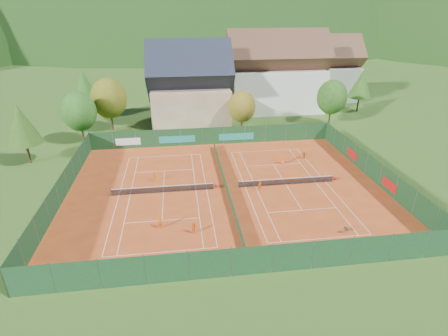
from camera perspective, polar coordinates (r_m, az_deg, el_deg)
The scene contains 32 objects.
ground at distance 45.17m, azimuth 0.34°, elevation -3.39°, with size 600.00×600.00×0.00m, color #2D5219.
clay_pad at distance 45.16m, azimuth 0.34°, elevation -3.36°, with size 40.00×32.00×0.01m, color #B5431A.
court_markings_left at distance 44.87m, azimuth -9.85°, elevation -3.95°, with size 11.03×23.83×0.00m.
court_markings_right at distance 46.82m, azimuth 10.09°, elevation -2.68°, with size 11.03×23.83×0.00m.
tennis_net_left at distance 44.63m, azimuth -9.70°, elevation -3.39°, with size 13.30×0.10×1.02m.
tennis_net_right at distance 46.64m, azimuth 10.32°, elevation -2.12°, with size 13.30×0.10×1.02m.
court_divider at distance 44.92m, azimuth 0.34°, elevation -2.80°, with size 0.03×28.80×1.00m.
fence_north at distance 59.05m, azimuth -2.27°, elevation 5.21°, with size 40.00×0.10×3.00m.
fence_south at distance 31.22m, azimuth 4.58°, elevation -14.86°, with size 40.00×0.04×3.00m.
fence_west at distance 46.41m, azimuth -24.95°, elevation -3.00°, with size 0.04×32.00×3.00m.
fence_east at distance 51.04m, azimuth 23.16°, elevation -0.17°, with size 0.09×32.00×3.00m.
chalet at distance 70.95m, azimuth -5.58°, elevation 12.84°, with size 16.20×12.00×16.00m.
hotel_block_a at distance 79.62m, azimuth 8.43°, elevation 14.58°, with size 21.60×11.00×17.25m.
hotel_block_b at distance 91.82m, azimuth 15.76°, elevation 14.83°, with size 17.28×10.00×15.50m.
tree_west_front at distance 63.62m, azimuth -22.63°, elevation 8.48°, with size 5.72×5.72×8.69m.
tree_west_mid at distance 68.26m, azimuth -18.30°, elevation 10.75°, with size 6.44×6.44×9.78m.
tree_west_back at distance 77.03m, azimuth -21.90°, elevation 12.26°, with size 5.60×5.60×10.00m.
tree_center at distance 64.62m, azimuth 2.94°, elevation 9.97°, with size 5.01×5.01×7.60m.
tree_east_front at distance 71.72m, azimuth 17.21°, elevation 10.98°, with size 5.72×5.72×8.69m.
tree_east_mid at distance 83.02m, azimuth 21.49°, elevation 12.66°, with size 5.04×5.04×9.00m.
tree_west_side at distance 58.09m, azimuth -30.24°, elevation 6.21°, with size 5.04×5.04×9.00m.
tree_east_back at distance 86.65m, azimuth 14.27°, elevation 14.51°, with size 7.15×7.15×10.86m.
mountain_backdrop at distance 281.64m, azimuth -0.57°, elevation 12.51°, with size 820.00×530.00×242.00m.
ball_hopper at distance 38.63m, azimuth 19.27°, elevation -9.37°, with size 0.34×0.34×0.80m.
loose_ball_0 at distance 38.87m, azimuth -7.61°, elevation -8.71°, with size 0.07×0.07×0.07m, color #CCD833.
loose_ball_1 at distance 36.26m, azimuth 9.42°, elevation -11.63°, with size 0.07×0.07×0.07m, color #CCD833.
player_left_near at distance 37.75m, azimuth -10.42°, elevation -8.71°, with size 0.56×0.37×1.55m, color #D85D13.
player_left_mid at distance 36.55m, azimuth -4.99°, elevation -9.81°, with size 0.64×0.50×1.31m, color orange.
player_left_far at distance 47.54m, azimuth -11.27°, elevation -1.36°, with size 0.94×0.54×1.46m, color #D06012.
player_right_near at distance 44.70m, azimuth 5.87°, elevation -2.89°, with size 0.76×0.31×1.29m, color orange.
player_right_far_a at distance 52.52m, azimuth 9.62°, elevation 1.44°, with size 0.75×0.49×1.53m, color #FF5916.
player_right_far_b at distance 54.99m, azimuth 12.92°, elevation 2.06°, with size 1.12×0.36×1.21m, color #DC5613.
Camera 1 is at (-5.59, -39.32, 21.49)m, focal length 28.00 mm.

